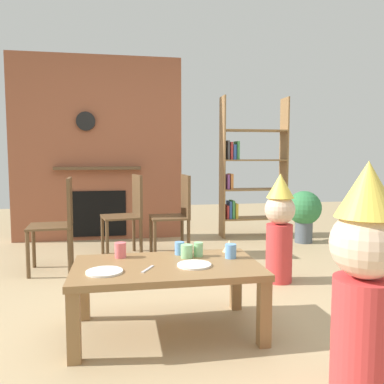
{
  "coord_description": "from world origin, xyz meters",
  "views": [
    {
      "loc": [
        -0.41,
        -2.76,
        1.1
      ],
      "look_at": [
        0.15,
        0.4,
        0.81
      ],
      "focal_mm": 36.82,
      "sensor_mm": 36.0,
      "label": 1
    }
  ],
  "objects_px": {
    "bookshelf": "(248,173)",
    "child_with_cone_hat": "(364,280)",
    "dining_chair_middle": "(129,210)",
    "dining_chair_right": "(177,210)",
    "paper_plate_front": "(104,272)",
    "paper_cup_center": "(187,251)",
    "paper_cup_far_right": "(120,250)",
    "birthday_cake_slice": "(230,246)",
    "paper_cup_far_left": "(231,251)",
    "child_in_pink": "(280,225)",
    "paper_cup_near_left": "(180,248)",
    "dining_chair_left": "(60,218)",
    "paper_cup_near_right": "(198,249)",
    "potted_plant_tall": "(304,211)",
    "paper_plate_rear": "(194,265)",
    "coffee_table": "(167,274)"
  },
  "relations": [
    {
      "from": "bookshelf",
      "to": "child_with_cone_hat",
      "type": "distance_m",
      "value": 3.74
    },
    {
      "from": "dining_chair_middle",
      "to": "dining_chair_right",
      "type": "distance_m",
      "value": 0.54
    },
    {
      "from": "paper_plate_front",
      "to": "child_with_cone_hat",
      "type": "bearing_deg",
      "value": -34.56
    },
    {
      "from": "bookshelf",
      "to": "paper_cup_center",
      "type": "distance_m",
      "value": 2.96
    },
    {
      "from": "paper_cup_center",
      "to": "paper_cup_far_right",
      "type": "relative_size",
      "value": 0.87
    },
    {
      "from": "birthday_cake_slice",
      "to": "paper_plate_front",
      "type": "bearing_deg",
      "value": -156.88
    },
    {
      "from": "paper_cup_far_left",
      "to": "child_in_pink",
      "type": "height_order",
      "value": "child_in_pink"
    },
    {
      "from": "paper_cup_near_left",
      "to": "dining_chair_right",
      "type": "distance_m",
      "value": 1.64
    },
    {
      "from": "paper_cup_center",
      "to": "paper_cup_far_left",
      "type": "relative_size",
      "value": 0.94
    },
    {
      "from": "dining_chair_left",
      "to": "dining_chair_middle",
      "type": "distance_m",
      "value": 0.82
    },
    {
      "from": "paper_cup_near_left",
      "to": "paper_cup_far_left",
      "type": "height_order",
      "value": "paper_cup_far_left"
    },
    {
      "from": "birthday_cake_slice",
      "to": "dining_chair_right",
      "type": "relative_size",
      "value": 0.11
    },
    {
      "from": "bookshelf",
      "to": "dining_chair_left",
      "type": "relative_size",
      "value": 2.11
    },
    {
      "from": "paper_cup_center",
      "to": "paper_cup_far_right",
      "type": "xyz_separation_m",
      "value": [
        -0.43,
        0.08,
        0.01
      ]
    },
    {
      "from": "paper_cup_near_right",
      "to": "dining_chair_right",
      "type": "xyz_separation_m",
      "value": [
        0.09,
        1.69,
        0.03
      ]
    },
    {
      "from": "dining_chair_middle",
      "to": "dining_chair_right",
      "type": "height_order",
      "value": "same"
    },
    {
      "from": "potted_plant_tall",
      "to": "dining_chair_left",
      "type": "bearing_deg",
      "value": -165.21
    },
    {
      "from": "paper_cup_near_right",
      "to": "paper_cup_far_left",
      "type": "xyz_separation_m",
      "value": [
        0.2,
        -0.08,
        -0.0
      ]
    },
    {
      "from": "dining_chair_left",
      "to": "paper_cup_near_left",
      "type": "bearing_deg",
      "value": 123.39
    },
    {
      "from": "paper_cup_far_left",
      "to": "dining_chair_left",
      "type": "height_order",
      "value": "dining_chair_left"
    },
    {
      "from": "child_with_cone_hat",
      "to": "dining_chair_right",
      "type": "bearing_deg",
      "value": -31.42
    },
    {
      "from": "bookshelf",
      "to": "paper_plate_front",
      "type": "bearing_deg",
      "value": -121.96
    },
    {
      "from": "paper_cup_far_left",
      "to": "child_with_cone_hat",
      "type": "height_order",
      "value": "child_with_cone_hat"
    },
    {
      "from": "bookshelf",
      "to": "dining_chair_right",
      "type": "bearing_deg",
      "value": -139.97
    },
    {
      "from": "dining_chair_middle",
      "to": "bookshelf",
      "type": "bearing_deg",
      "value": -164.5
    },
    {
      "from": "dining_chair_left",
      "to": "birthday_cake_slice",
      "type": "bearing_deg",
      "value": 132.77
    },
    {
      "from": "paper_cup_center",
      "to": "paper_plate_rear",
      "type": "height_order",
      "value": "paper_cup_center"
    },
    {
      "from": "dining_chair_left",
      "to": "dining_chair_right",
      "type": "distance_m",
      "value": 1.23
    },
    {
      "from": "coffee_table",
      "to": "potted_plant_tall",
      "type": "xyz_separation_m",
      "value": [
        2.02,
        2.26,
        0.03
      ]
    },
    {
      "from": "potted_plant_tall",
      "to": "paper_cup_far_left",
      "type": "bearing_deg",
      "value": -125.95
    },
    {
      "from": "paper_cup_far_right",
      "to": "child_in_pink",
      "type": "height_order",
      "value": "child_in_pink"
    },
    {
      "from": "paper_cup_far_left",
      "to": "paper_plate_rear",
      "type": "height_order",
      "value": "paper_cup_far_left"
    },
    {
      "from": "paper_plate_rear",
      "to": "dining_chair_left",
      "type": "height_order",
      "value": "dining_chair_left"
    },
    {
      "from": "paper_plate_front",
      "to": "birthday_cake_slice",
      "type": "distance_m",
      "value": 0.92
    },
    {
      "from": "paper_cup_near_right",
      "to": "paper_cup_far_right",
      "type": "bearing_deg",
      "value": 173.36
    },
    {
      "from": "paper_cup_center",
      "to": "child_in_pink",
      "type": "bearing_deg",
      "value": 36.29
    },
    {
      "from": "dining_chair_middle",
      "to": "coffee_table",
      "type": "bearing_deg",
      "value": 85.14
    },
    {
      "from": "coffee_table",
      "to": "paper_cup_near_right",
      "type": "bearing_deg",
      "value": 34.69
    },
    {
      "from": "coffee_table",
      "to": "paper_cup_far_left",
      "type": "height_order",
      "value": "paper_cup_far_left"
    },
    {
      "from": "coffee_table",
      "to": "dining_chair_right",
      "type": "relative_size",
      "value": 1.28
    },
    {
      "from": "paper_cup_near_left",
      "to": "paper_plate_front",
      "type": "xyz_separation_m",
      "value": [
        -0.49,
        -0.34,
        -0.04
      ]
    },
    {
      "from": "paper_cup_center",
      "to": "paper_cup_far_left",
      "type": "bearing_deg",
      "value": -11.84
    },
    {
      "from": "bookshelf",
      "to": "paper_cup_near_right",
      "type": "xyz_separation_m",
      "value": [
        -1.2,
        -2.62,
        -0.39
      ]
    },
    {
      "from": "paper_cup_far_left",
      "to": "potted_plant_tall",
      "type": "height_order",
      "value": "potted_plant_tall"
    },
    {
      "from": "paper_plate_front",
      "to": "paper_cup_near_left",
      "type": "bearing_deg",
      "value": 34.99
    },
    {
      "from": "child_with_cone_hat",
      "to": "dining_chair_middle",
      "type": "height_order",
      "value": "child_with_cone_hat"
    },
    {
      "from": "paper_cup_center",
      "to": "paper_plate_rear",
      "type": "relative_size",
      "value": 0.42
    },
    {
      "from": "birthday_cake_slice",
      "to": "paper_cup_far_left",
      "type": "bearing_deg",
      "value": -103.28
    },
    {
      "from": "child_in_pink",
      "to": "paper_plate_front",
      "type": "bearing_deg",
      "value": -4.59
    },
    {
      "from": "coffee_table",
      "to": "paper_cup_far_right",
      "type": "distance_m",
      "value": 0.38
    }
  ]
}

